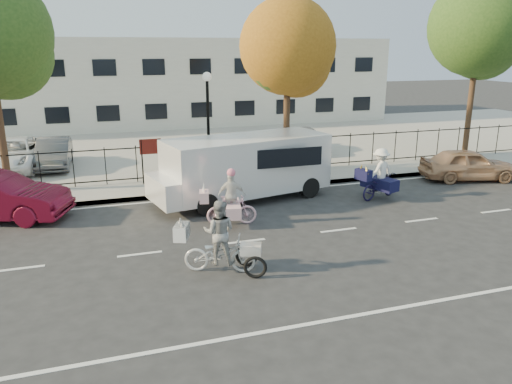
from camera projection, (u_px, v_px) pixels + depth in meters
name	position (u px, v px, depth m)	size (l,w,h in m)	color
ground	(245.00, 242.00, 14.45)	(120.00, 120.00, 0.00)	#333334
road_markings	(245.00, 241.00, 14.45)	(60.00, 9.52, 0.01)	silver
curb	(207.00, 193.00, 19.04)	(60.00, 0.10, 0.15)	#A8A399
sidewalk	(201.00, 186.00, 20.00)	(60.00, 2.20, 0.15)	#A8A399
parking_lot	(169.00, 145.00, 28.13)	(60.00, 15.60, 0.15)	#A8A399
iron_fence	(195.00, 160.00, 20.77)	(58.00, 0.06, 1.50)	black
building	(146.00, 81.00, 36.44)	(34.00, 10.00, 6.00)	silver
lamppost	(208.00, 107.00, 19.94)	(0.36, 0.36, 4.33)	black
street_sign	(151.00, 152.00, 19.72)	(0.85, 0.06, 1.80)	black
zebra_trike	(220.00, 245.00, 12.34)	(2.15, 1.47, 1.86)	white
unicorn_bike	(231.00, 204.00, 15.66)	(1.85, 1.32, 1.83)	#FFC2D5
bull_bike	(379.00, 179.00, 18.38)	(2.09, 1.48, 1.89)	#141035
white_van	(244.00, 165.00, 18.13)	(6.90, 3.40, 2.32)	white
gold_sedan	(468.00, 164.00, 20.98)	(1.58, 3.92, 1.33)	tan
lot_car_b	(13.00, 154.00, 22.06)	(2.31, 5.02, 1.39)	white
lot_car_c	(54.00, 153.00, 22.58)	(1.38, 3.95, 1.30)	#4E5056
lot_car_d	(306.00, 139.00, 26.06)	(1.51, 3.75, 1.28)	#97989E
tree_mid	(290.00, 51.00, 21.08)	(4.09, 4.09, 7.50)	#442D1D
tree_east	(480.00, 31.00, 23.91)	(4.79, 4.79, 8.77)	#442D1D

